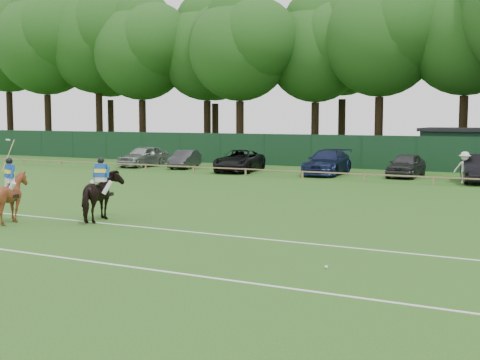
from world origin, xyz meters
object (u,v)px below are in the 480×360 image
Objects in this scene: sedan_silver at (144,156)px; hatch_grey at (406,165)px; sedan_navy at (327,162)px; polo_ball at (326,267)px; sedan_grey at (185,159)px; spectator_left at (465,168)px; suv_black at (239,161)px; estate_black at (478,168)px; horse_dark at (102,196)px; horse_chestnut at (10,198)px.

sedan_silver is 1.06× the size of hatch_grey.
sedan_navy reaches higher than polo_ball.
spectator_left is (20.33, -1.66, 0.25)m from sedan_grey.
sedan_grey is 0.72× the size of sedan_navy.
sedan_navy is 3.07× the size of spectator_left.
estate_black is at bearing -10.07° from suv_black.
sedan_grey is at bearing 129.08° from polo_ball.
polo_ball is (9.21, -25.22, -0.78)m from sedan_navy.
spectator_left reaches higher than hatch_grey.
polo_ball is (9.99, -3.18, -0.89)m from horse_dark.
suv_black reaches higher than polo_ball.
horse_dark reaches higher than estate_black.
sedan_silver is 0.95× the size of estate_black.
horse_dark is at bearing -117.46° from horse_chestnut.
horse_dark is 22.03m from suv_black.
horse_chestnut is at bearing 18.54° from horse_dark.
sedan_silver is at bearing -36.79° from horse_chestnut.
horse_chestnut is 0.42× the size of hatch_grey.
sedan_navy is 62.79× the size of polo_ball.
sedan_silver is at bearing 166.18° from suv_black.
sedan_silver is at bearing 168.69° from sedan_grey.
sedan_silver is 1.16× the size of sedan_grey.
sedan_navy is (11.33, -0.08, 0.15)m from sedan_grey.
horse_dark is 23.75m from estate_black.
sedan_navy is (0.77, 22.04, -0.11)m from horse_dark.
polo_ball is (20.54, -25.30, -0.63)m from sedan_grey.
sedan_grey is 20.98m from estate_black.
horse_dark is 24.51m from sedan_grey.
horse_chestnut is 26.42m from sedan_silver.
horse_dark is 1.18× the size of horse_chestnut.
hatch_grey is at bearing 3.09° from sedan_navy.
sedan_silver reaches higher than sedan_grey.
sedan_navy is 1.13× the size of estate_black.
horse_dark is 0.44× the size of estate_black.
spectator_left is at bearing -19.44° from sedan_grey.
spectator_left is at bearing -132.20° from horse_dark.
sedan_grey is 16.44m from hatch_grey.
spectator_left is (3.91, -2.25, 0.16)m from hatch_grey.
estate_black is at bearing 54.14° from spectator_left.
horse_chestnut is 1.02× the size of spectator_left.
suv_black is 2.98× the size of spectator_left.
sedan_grey is 0.82× the size of estate_black.
spectator_left is at bearing -91.77° from horse_chestnut.
horse_chestnut reaches higher than suv_black.
polo_ball is (-0.42, -24.53, -0.78)m from estate_black.
suv_black is at bearing -92.20° from horse_dark.
horse_dark is at bearing 162.32° from polo_ball.
sedan_grey is at bearing 161.08° from suv_black.
spectator_left reaches higher than estate_black.
hatch_grey is at bearing -81.79° from horse_chestnut.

